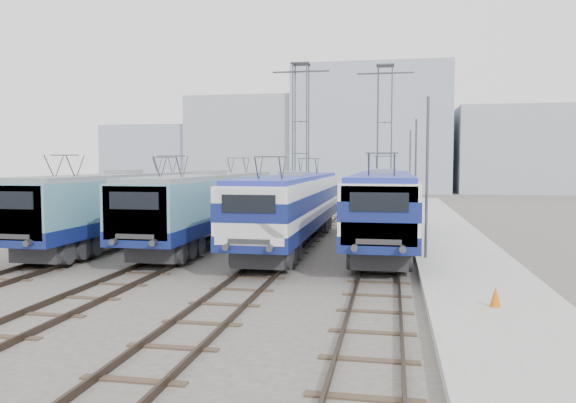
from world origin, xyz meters
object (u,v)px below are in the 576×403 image
(locomotive_far_left, at_px, (123,201))
(locomotive_center_left, at_px, (210,202))
(locomotive_far_right, at_px, (383,201))
(catenary_tower_west, at_px, (301,133))
(catenary_tower_east, at_px, (385,133))
(mast_mid, at_px, (416,175))
(safety_cone, at_px, (495,297))
(locomotive_center_right, at_px, (292,203))
(mast_rear, at_px, (410,172))
(mast_front, at_px, (427,181))

(locomotive_far_left, distance_m, locomotive_center_left, 4.58)
(locomotive_far_left, height_order, locomotive_center_left, locomotive_far_left)
(locomotive_center_left, height_order, locomotive_far_right, locomotive_far_right)
(locomotive_far_left, distance_m, catenary_tower_west, 18.53)
(catenary_tower_east, distance_m, mast_mid, 10.69)
(catenary_tower_east, relative_size, safety_cone, 21.11)
(catenary_tower_east, bearing_deg, locomotive_center_right, -103.08)
(locomotive_far_left, bearing_deg, mast_rear, 53.43)
(locomotive_center_right, relative_size, catenary_tower_east, 1.48)
(mast_rear, height_order, safety_cone, mast_rear)
(locomotive_far_right, height_order, safety_cone, locomotive_far_right)
(safety_cone, bearing_deg, mast_rear, 92.59)
(mast_front, bearing_deg, mast_rear, 90.00)
(locomotive_center_right, distance_m, catenary_tower_west, 17.01)
(locomotive_center_left, height_order, mast_mid, mast_mid)
(locomotive_far_left, distance_m, locomotive_center_right, 9.01)
(catenary_tower_east, bearing_deg, mast_mid, -78.14)
(locomotive_center_left, relative_size, locomotive_far_right, 0.98)
(locomotive_far_right, xyz_separation_m, mast_front, (1.85, -4.43, 1.16))
(locomotive_center_right, height_order, mast_mid, mast_mid)
(locomotive_far_right, relative_size, mast_mid, 2.63)
(catenary_tower_west, height_order, mast_rear, catenary_tower_west)
(mast_mid, xyz_separation_m, safety_cone, (1.44, -19.90, -2.92))
(locomotive_far_left, xyz_separation_m, locomotive_center_right, (9.00, 0.41, 0.02))
(locomotive_center_left, relative_size, safety_cone, 31.59)
(safety_cone, bearing_deg, mast_mid, 94.14)
(locomotive_far_left, height_order, locomotive_far_right, locomotive_far_right)
(locomotive_far_right, height_order, catenary_tower_east, catenary_tower_east)
(locomotive_far_left, bearing_deg, mast_mid, 29.52)
(locomotive_center_right, distance_m, catenary_tower_east, 19.28)
(catenary_tower_west, bearing_deg, mast_front, -66.73)
(locomotive_center_left, xyz_separation_m, safety_cone, (12.29, -12.07, -1.65))
(catenary_tower_east, bearing_deg, locomotive_center_left, -116.13)
(catenary_tower_west, bearing_deg, locomotive_far_left, -112.02)
(mast_mid, bearing_deg, locomotive_far_left, -150.48)
(locomotive_far_right, height_order, mast_front, mast_front)
(locomotive_far_left, bearing_deg, locomotive_center_left, 10.80)
(mast_front, distance_m, mast_mid, 12.00)
(locomotive_center_right, height_order, locomotive_far_right, locomotive_far_right)
(locomotive_far_right, height_order, mast_rear, mast_rear)
(catenary_tower_west, xyz_separation_m, mast_front, (8.60, -20.00, -3.14))
(catenary_tower_west, bearing_deg, locomotive_center_left, -98.09)
(catenary_tower_east, height_order, mast_front, catenary_tower_east)
(locomotive_center_left, relative_size, mast_mid, 2.57)
(catenary_tower_west, relative_size, mast_rear, 1.71)
(locomotive_center_left, bearing_deg, locomotive_far_right, 1.69)
(locomotive_far_left, height_order, mast_front, mast_front)
(catenary_tower_west, height_order, safety_cone, catenary_tower_west)
(catenary_tower_west, relative_size, mast_mid, 1.71)
(catenary_tower_east, xyz_separation_m, mast_front, (2.10, -22.00, -3.14))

